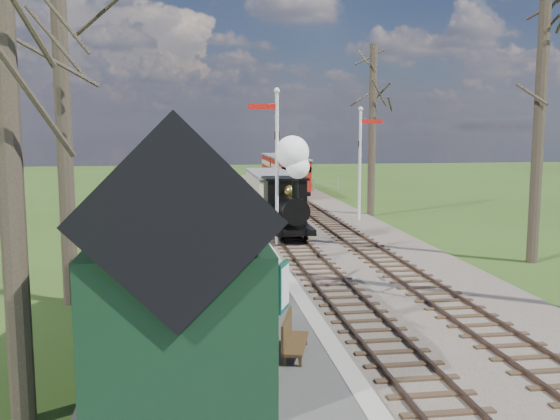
% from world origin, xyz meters
% --- Properties ---
extents(distant_hills, '(114.40, 48.00, 22.02)m').
position_xyz_m(distant_hills, '(1.40, 64.38, -16.21)').
color(distant_hills, '#385B23').
rests_on(distant_hills, ground).
extents(ballast_bed, '(8.00, 60.00, 0.10)m').
position_xyz_m(ballast_bed, '(1.30, 22.00, 0.05)').
color(ballast_bed, brown).
rests_on(ballast_bed, ground).
extents(track_near, '(1.60, 60.00, 0.15)m').
position_xyz_m(track_near, '(0.00, 22.00, 0.10)').
color(track_near, brown).
rests_on(track_near, ground).
extents(track_far, '(1.60, 60.00, 0.15)m').
position_xyz_m(track_far, '(2.60, 22.00, 0.10)').
color(track_far, brown).
rests_on(track_far, ground).
extents(platform, '(5.00, 44.00, 0.20)m').
position_xyz_m(platform, '(-3.50, 14.00, 0.10)').
color(platform, '#474442').
rests_on(platform, ground).
extents(coping_strip, '(0.40, 44.00, 0.21)m').
position_xyz_m(coping_strip, '(-1.20, 14.00, 0.10)').
color(coping_strip, '#B2AD9E').
rests_on(coping_strip, ground).
extents(station_shed, '(3.25, 6.30, 4.78)m').
position_xyz_m(station_shed, '(-4.30, 4.00, 2.27)').
color(station_shed, black).
rests_on(station_shed, platform).
extents(semaphore_near, '(1.22, 0.24, 6.22)m').
position_xyz_m(semaphore_near, '(-0.77, 16.00, 3.62)').
color(semaphore_near, silver).
rests_on(semaphore_near, ground).
extents(semaphore_far, '(1.22, 0.24, 5.72)m').
position_xyz_m(semaphore_far, '(4.37, 22.00, 3.35)').
color(semaphore_far, silver).
rests_on(semaphore_far, ground).
extents(bare_trees, '(15.51, 22.39, 12.00)m').
position_xyz_m(bare_trees, '(1.33, 10.10, 5.21)').
color(bare_trees, '#382D23').
rests_on(bare_trees, ground).
extents(fence_line, '(12.60, 0.08, 1.00)m').
position_xyz_m(fence_line, '(0.30, 36.00, 0.55)').
color(fence_line, slate).
rests_on(fence_line, ground).
extents(locomotive, '(1.68, 3.92, 4.20)m').
position_xyz_m(locomotive, '(-0.01, 17.32, 1.95)').
color(locomotive, black).
rests_on(locomotive, ground).
extents(coach, '(1.96, 6.72, 2.06)m').
position_xyz_m(coach, '(0.00, 23.37, 1.43)').
color(coach, black).
rests_on(coach, ground).
extents(red_carriage_a, '(2.04, 5.05, 2.15)m').
position_xyz_m(red_carriage_a, '(2.60, 32.97, 1.48)').
color(red_carriage_a, black).
rests_on(red_carriage_a, ground).
extents(red_carriage_b, '(2.04, 5.05, 2.15)m').
position_xyz_m(red_carriage_b, '(2.60, 38.47, 1.48)').
color(red_carriage_b, black).
rests_on(red_carriage_b, ground).
extents(sign_board, '(0.41, 0.81, 1.23)m').
position_xyz_m(sign_board, '(-1.83, 6.87, 0.82)').
color(sign_board, '#0E4434').
rests_on(sign_board, platform).
extents(bench, '(0.78, 1.46, 0.80)m').
position_xyz_m(bench, '(-2.14, 3.86, 0.58)').
color(bench, '#463119').
rests_on(bench, platform).
extents(person, '(0.42, 0.53, 1.28)m').
position_xyz_m(person, '(-2.84, 3.56, 0.84)').
color(person, black).
rests_on(person, platform).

